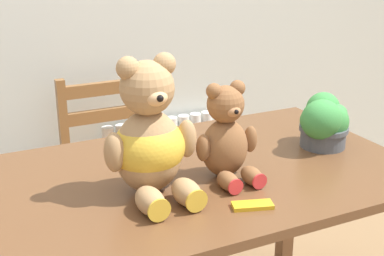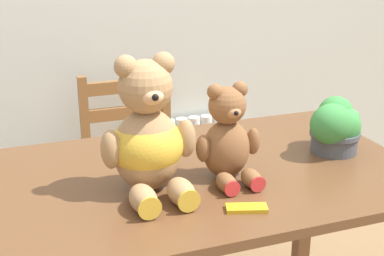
{
  "view_description": "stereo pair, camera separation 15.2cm",
  "coord_description": "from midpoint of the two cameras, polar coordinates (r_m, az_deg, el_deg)",
  "views": [
    {
      "loc": [
        -0.7,
        -0.98,
        1.47
      ],
      "look_at": [
        -0.06,
        0.36,
        0.94
      ],
      "focal_mm": 50.0,
      "sensor_mm": 36.0,
      "label": 1
    },
    {
      "loc": [
        -0.56,
        -1.04,
        1.47
      ],
      "look_at": [
        -0.06,
        0.36,
        0.94
      ],
      "focal_mm": 50.0,
      "sensor_mm": 36.0,
      "label": 2
    }
  ],
  "objects": [
    {
      "name": "radiator",
      "position": [
        2.89,
        0.44,
        -5.08
      ],
      "size": [
        0.62,
        0.1,
        0.58
      ],
      "color": "white",
      "rests_on": "ground_plane"
    },
    {
      "name": "dining_table",
      "position": [
        1.77,
        3.56,
        -7.72
      ],
      "size": [
        1.37,
        0.85,
        0.76
      ],
      "color": "brown",
      "rests_on": "ground_plane"
    },
    {
      "name": "wooden_chair_behind",
      "position": [
        2.52,
        -4.31,
        -4.5
      ],
      "size": [
        0.44,
        0.45,
        0.87
      ],
      "rotation": [
        0.0,
        0.0,
        3.14
      ],
      "color": "brown",
      "rests_on": "ground_plane"
    },
    {
      "name": "teddy_bear_left",
      "position": [
        1.53,
        -1.9,
        -1.17
      ],
      "size": [
        0.29,
        0.29,
        0.41
      ],
      "rotation": [
        0.0,
        0.0,
        3.18
      ],
      "color": "tan",
      "rests_on": "dining_table"
    },
    {
      "name": "teddy_bear_right",
      "position": [
        1.63,
        6.51,
        -1.17
      ],
      "size": [
        0.21,
        0.21,
        0.3
      ],
      "rotation": [
        0.0,
        0.0,
        3.15
      ],
      "color": "brown",
      "rests_on": "dining_table"
    },
    {
      "name": "potted_plant",
      "position": [
        1.92,
        17.23,
        0.15
      ],
      "size": [
        0.2,
        0.19,
        0.19
      ],
      "color": "#4C5156",
      "rests_on": "dining_table"
    },
    {
      "name": "chocolate_bar",
      "position": [
        1.5,
        8.78,
        -8.52
      ],
      "size": [
        0.12,
        0.08,
        0.01
      ],
      "primitive_type": "cube",
      "rotation": [
        0.0,
        0.0,
        -0.31
      ],
      "color": "gold",
      "rests_on": "dining_table"
    }
  ]
}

